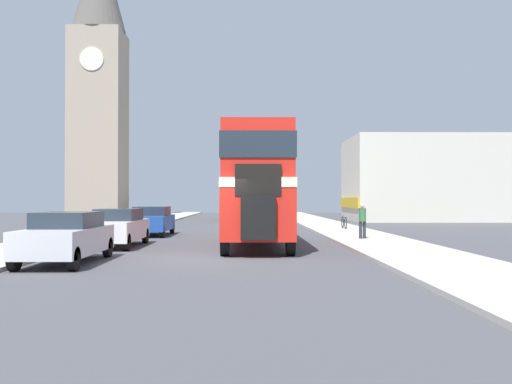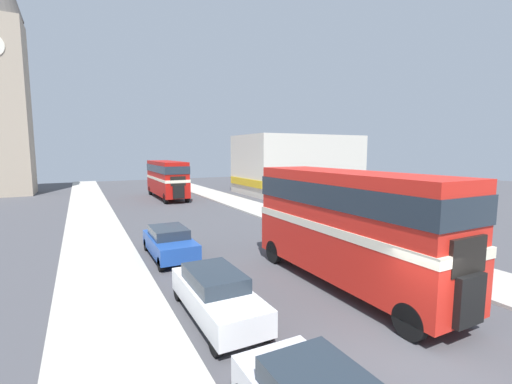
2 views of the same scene
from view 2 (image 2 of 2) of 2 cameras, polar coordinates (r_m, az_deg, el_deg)
The scene contains 8 objects.
ground_plane at distance 10.55m, azimuth 25.29°, elevation -23.57°, with size 120.00×120.00×0.00m, color #47474C.
double_decker_bus at distance 13.58m, azimuth 15.06°, elevation -4.40°, with size 2.47×9.50×4.47m.
bus_distant at distance 39.35m, azimuth -14.66°, elevation 2.55°, with size 2.54×10.10×4.13m.
car_parked_mid at distance 11.27m, azimuth -6.64°, elevation -16.51°, with size 1.68×4.63×1.49m.
car_parked_far at distance 17.59m, azimuth -14.23°, elevation -8.08°, with size 1.83×4.44×1.48m.
pedestrian_walking at distance 19.12m, azimuth 20.00°, elevation -6.39°, with size 0.31×0.31×1.55m.
bicycle_on_pavement at distance 26.00m, azimuth 6.92°, elevation -3.76°, with size 0.05×1.76×0.78m.
shop_building_block at distance 44.39m, azimuth 6.98°, elevation 4.64°, with size 15.02×8.92×7.19m.
Camera 2 is at (-7.43, -5.37, 5.22)m, focal length 24.00 mm.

